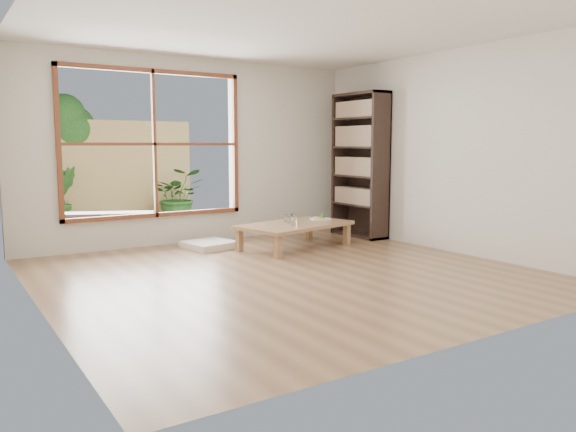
% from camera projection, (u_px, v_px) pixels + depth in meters
% --- Properties ---
extents(ground, '(5.00, 5.00, 0.00)m').
position_uv_depth(ground, '(287.00, 273.00, 6.10)').
color(ground, '#9B754D').
rests_on(ground, ground).
extents(low_table, '(1.69, 1.19, 0.34)m').
position_uv_depth(low_table, '(295.00, 226.00, 7.60)').
color(low_table, '#AC7A53').
rests_on(low_table, ground).
extents(floor_cushion, '(0.70, 0.70, 0.09)m').
position_uv_depth(floor_cushion, '(209.00, 244.00, 7.63)').
color(floor_cushion, white).
rests_on(floor_cushion, ground).
extents(bookshelf, '(0.35, 0.97, 2.16)m').
position_uv_depth(bookshelf, '(360.00, 165.00, 8.50)').
color(bookshelf, '#33221C').
rests_on(bookshelf, ground).
extents(glass_tall, '(0.08, 0.08, 0.15)m').
position_uv_depth(glass_tall, '(294.00, 219.00, 7.41)').
color(glass_tall, silver).
rests_on(glass_tall, low_table).
extents(glass_mid, '(0.06, 0.06, 0.09)m').
position_uv_depth(glass_mid, '(294.00, 219.00, 7.68)').
color(glass_mid, silver).
rests_on(glass_mid, low_table).
extents(glass_short, '(0.07, 0.07, 0.10)m').
position_uv_depth(glass_short, '(287.00, 218.00, 7.75)').
color(glass_short, silver).
rests_on(glass_short, low_table).
extents(glass_small, '(0.06, 0.06, 0.08)m').
position_uv_depth(glass_small, '(289.00, 220.00, 7.63)').
color(glass_small, silver).
rests_on(glass_small, low_table).
extents(food_tray, '(0.32, 0.28, 0.09)m').
position_uv_depth(food_tray, '(321.00, 218.00, 8.00)').
color(food_tray, white).
rests_on(food_tray, low_table).
extents(deck, '(2.80, 2.00, 0.05)m').
position_uv_depth(deck, '(132.00, 235.00, 8.75)').
color(deck, '#3E372D').
rests_on(deck, ground).
extents(garden_bench, '(1.31, 0.85, 0.40)m').
position_uv_depth(garden_bench, '(108.00, 217.00, 8.05)').
color(garden_bench, '#33221C').
rests_on(garden_bench, deck).
extents(bamboo_fence, '(2.80, 0.06, 1.80)m').
position_uv_depth(bamboo_fence, '(112.00, 174.00, 9.47)').
color(bamboo_fence, tan).
rests_on(bamboo_fence, ground).
extents(shrub_right, '(1.08, 1.01, 0.97)m').
position_uv_depth(shrub_right, '(179.00, 196.00, 9.69)').
color(shrub_right, '#306123').
rests_on(shrub_right, deck).
extents(shrub_left, '(0.68, 0.60, 1.04)m').
position_uv_depth(shrub_left, '(60.00, 200.00, 8.65)').
color(shrub_left, '#306123').
rests_on(shrub_left, deck).
extents(garden_tree, '(1.04, 0.85, 2.22)m').
position_uv_depth(garden_tree, '(64.00, 131.00, 9.26)').
color(garden_tree, '#4C3D2D').
rests_on(garden_tree, ground).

